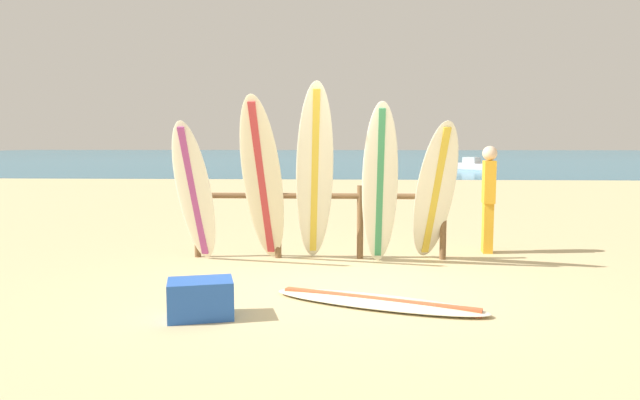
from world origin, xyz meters
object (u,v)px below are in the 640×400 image
object	(u,v)px
beachgoer_standing	(489,194)
surfboard_rack	(319,211)
surfboard_leaning_center	(380,185)
surfboard_leaning_center_left	(315,174)
cooler_box	(201,299)
surfboard_leaning_far_left	(194,193)
surfboard_leaning_left	(262,181)
small_boat_offshore	(471,165)
surfboard_leaning_center_right	(435,193)
surfboard_lying_on_sand	(378,302)

from	to	relation	value
beachgoer_standing	surfboard_rack	bearing A→B (deg)	-168.33
surfboard_rack	surfboard_leaning_center	bearing A→B (deg)	-27.69
surfboard_leaning_center_left	cooler_box	size ratio (longest dim) A/B	4.04
surfboard_leaning_far_left	surfboard_leaning_left	world-z (taller)	surfboard_leaning_left
beachgoer_standing	small_boat_offshore	bearing A→B (deg)	78.36
small_boat_offshore	surfboard_leaning_left	bearing A→B (deg)	-107.90
small_boat_offshore	surfboard_leaning_center_right	bearing A→B (deg)	-103.21
surfboard_rack	small_boat_offshore	world-z (taller)	surfboard_rack
surfboard_rack	surfboard_leaning_center_right	size ratio (longest dim) A/B	1.86
surfboard_leaning_center	surfboard_leaning_center_right	bearing A→B (deg)	13.30
cooler_box	surfboard_leaning_center_right	bearing A→B (deg)	29.26
surfboard_leaning_center_right	beachgoer_standing	xyz separation A→B (m)	(0.90, 0.77, -0.09)
surfboard_leaning_left	surfboard_leaning_center_right	world-z (taller)	surfboard_leaning_left
surfboard_leaning_left	cooler_box	xyz separation A→B (m)	(-0.23, -2.39, -0.95)
surfboard_lying_on_sand	cooler_box	bearing A→B (deg)	-163.92
beachgoer_standing	small_boat_offshore	xyz separation A→B (m)	(5.16, 25.05, -0.62)
surfboard_leaning_center	surfboard_leaning_center_right	xyz separation A→B (m)	(0.75, 0.18, -0.12)
surfboard_leaning_far_left	surfboard_leaning_center_left	size ratio (longest dim) A/B	0.80
surfboard_leaning_far_left	small_boat_offshore	size ratio (longest dim) A/B	0.82
surfboard_leaning_left	surfboard_leaning_far_left	bearing A→B (deg)	-175.88
surfboard_leaning_left	beachgoer_standing	world-z (taller)	surfboard_leaning_left
surfboard_leaning_center_right	surfboard_leaning_left	bearing A→B (deg)	-176.99
surfboard_lying_on_sand	surfboard_rack	bearing A→B (deg)	107.27
surfboard_leaning_center_right	small_boat_offshore	xyz separation A→B (m)	(6.06, 25.82, -0.71)
surfboard_leaning_center_left	surfboard_lying_on_sand	distance (m)	2.44
surfboard_leaning_far_left	surfboard_leaning_center_right	distance (m)	3.23
surfboard_leaning_center	cooler_box	bearing A→B (deg)	-127.62
surfboard_leaning_center_right	surfboard_leaning_center	bearing A→B (deg)	-166.70
surfboard_rack	small_boat_offshore	distance (m)	26.68
surfboard_leaning_center_left	beachgoer_standing	distance (m)	2.67
surfboard_leaning_left	cooler_box	size ratio (longest dim) A/B	3.76
surfboard_leaning_center_left	small_boat_offshore	distance (m)	26.99
surfboard_rack	surfboard_lying_on_sand	bearing A→B (deg)	-72.73
surfboard_leaning_center_right	beachgoer_standing	distance (m)	1.19
surfboard_leaning_far_left	surfboard_leaning_center_right	bearing A→B (deg)	3.32
surfboard_leaning_center_right	surfboard_lying_on_sand	size ratio (longest dim) A/B	0.85
surfboard_leaning_far_left	surfboard_lying_on_sand	world-z (taller)	surfboard_leaning_far_left
surfboard_leaning_center_left	surfboard_leaning_center	world-z (taller)	surfboard_leaning_center_left
surfboard_leaning_center_right	beachgoer_standing	world-z (taller)	surfboard_leaning_center_right
surfboard_leaning_left	surfboard_leaning_center	world-z (taller)	surfboard_leaning_left
surfboard_lying_on_sand	beachgoer_standing	world-z (taller)	beachgoer_standing
surfboard_leaning_center_right	cooler_box	size ratio (longest dim) A/B	3.21
surfboard_rack	small_boat_offshore	size ratio (longest dim) A/B	1.53
surfboard_leaning_center	small_boat_offshore	size ratio (longest dim) A/B	0.92
surfboard_leaning_far_left	surfboard_leaning_left	size ratio (longest dim) A/B	0.85
surfboard_leaning_left	surfboard_leaning_center_left	distance (m)	0.71
surfboard_leaning_far_left	surfboard_leaning_center_left	xyz separation A→B (m)	(1.61, 0.15, 0.25)
surfboard_rack	surfboard_leaning_center_left	world-z (taller)	surfboard_leaning_center_left
small_boat_offshore	surfboard_lying_on_sand	bearing A→B (deg)	-103.97
surfboard_leaning_left	cooler_box	world-z (taller)	surfboard_leaning_left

